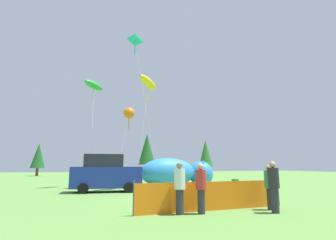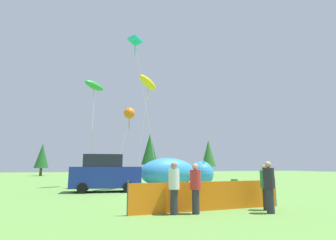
{
  "view_description": "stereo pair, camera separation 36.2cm",
  "coord_description": "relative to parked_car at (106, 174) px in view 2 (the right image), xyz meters",
  "views": [
    {
      "loc": [
        -4.66,
        -13.54,
        1.62
      ],
      "look_at": [
        1.27,
        5.51,
        5.12
      ],
      "focal_mm": 28.0,
      "sensor_mm": 36.0,
      "label": 1
    },
    {
      "loc": [
        -4.31,
        -13.65,
        1.62
      ],
      "look_at": [
        1.27,
        5.51,
        5.12
      ],
      "focal_mm": 28.0,
      "sensor_mm": 36.0,
      "label": 2
    }
  ],
  "objects": [
    {
      "name": "ground_plane",
      "position": [
        3.38,
        -3.79,
        -1.13
      ],
      "size": [
        120.0,
        120.0,
        0.0
      ],
      "primitive_type": "plane",
      "color": "#609342"
    },
    {
      "name": "parked_car",
      "position": [
        0.0,
        0.0,
        0.0
      ],
      "size": [
        4.43,
        2.15,
        2.34
      ],
      "rotation": [
        0.0,
        0.0,
        -0.08
      ],
      "color": "navy",
      "rests_on": "ground"
    },
    {
      "name": "folding_chair",
      "position": [
        7.18,
        -3.35,
        -0.64
      ],
      "size": [
        0.65,
        0.65,
        0.84
      ],
      "rotation": [
        0.0,
        0.0,
        -2.51
      ],
      "color": "#267F33",
      "rests_on": "ground"
    },
    {
      "name": "inflatable_cat",
      "position": [
        5.58,
        2.59,
        -0.11
      ],
      "size": [
        6.23,
        2.58,
        2.22
      ],
      "rotation": [
        0.0,
        0.0,
        0.08
      ],
      "color": "#338CD8",
      "rests_on": "ground"
    },
    {
      "name": "safety_fence",
      "position": [
        3.35,
        -8.23,
        -0.61
      ],
      "size": [
        6.16,
        0.49,
        1.14
      ],
      "rotation": [
        0.0,
        0.0,
        0.07
      ],
      "color": "orange",
      "rests_on": "ground"
    },
    {
      "name": "spectator_in_yellow_shirt",
      "position": [
        5.42,
        -8.75,
        -0.22
      ],
      "size": [
        0.36,
        0.36,
        1.67
      ],
      "color": "#2D2D38",
      "rests_on": "ground"
    },
    {
      "name": "spectator_in_grey_shirt",
      "position": [
        1.85,
        -8.63,
        -0.18
      ],
      "size": [
        0.38,
        0.38,
        1.74
      ],
      "color": "#2D2D38",
      "rests_on": "ground"
    },
    {
      "name": "spectator_in_green_shirt",
      "position": [
        2.59,
        -8.74,
        -0.2
      ],
      "size": [
        0.37,
        0.37,
        1.7
      ],
      "color": "#2D2D38",
      "rests_on": "ground"
    },
    {
      "name": "spectator_in_blue_shirt",
      "position": [
        5.13,
        -9.36,
        -0.16
      ],
      "size": [
        0.39,
        0.39,
        1.78
      ],
      "color": "#2D2D38",
      "rests_on": "ground"
    },
    {
      "name": "kite_orange_flower",
      "position": [
        1.87,
        3.37,
        4.67
      ],
      "size": [
        1.65,
        1.47,
        6.27
      ],
      "color": "silver",
      "rests_on": "ground"
    },
    {
      "name": "kite_teal_diamond",
      "position": [
        2.09,
        2.28,
        10.19
      ],
      "size": [
        3.0,
        1.91,
        11.86
      ],
      "color": "silver",
      "rests_on": "ground"
    },
    {
      "name": "kite_yellow_hero",
      "position": [
        2.86,
        0.95,
        6.56
      ],
      "size": [
        1.98,
        1.82,
        8.3
      ],
      "color": "silver",
      "rests_on": "ground"
    },
    {
      "name": "kite_green_fish",
      "position": [
        -0.97,
        4.03,
        6.93
      ],
      "size": [
        1.9,
        2.48,
        8.53
      ],
      "color": "silver",
      "rests_on": "ground"
    },
    {
      "name": "horizon_tree_east",
      "position": [
        9.85,
        32.16,
        3.62
      ],
      "size": [
        3.24,
        3.24,
        7.73
      ],
      "color": "brown",
      "rests_on": "ground"
    },
    {
      "name": "horizon_tree_west",
      "position": [
        -8.76,
        30.26,
        2.12
      ],
      "size": [
        2.22,
        2.22,
        5.29
      ],
      "color": "brown",
      "rests_on": "ground"
    },
    {
      "name": "horizon_tree_mid",
      "position": [
        19.08,
        25.49,
        2.64
      ],
      "size": [
        2.57,
        2.57,
        6.14
      ],
      "color": "brown",
      "rests_on": "ground"
    }
  ]
}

